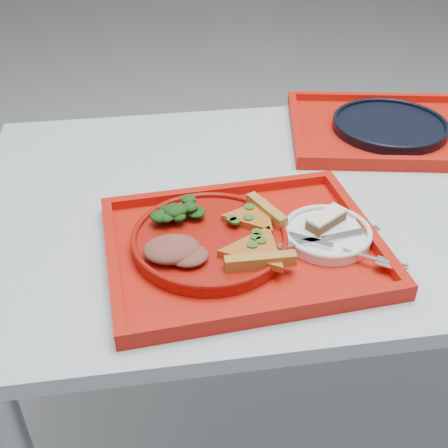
# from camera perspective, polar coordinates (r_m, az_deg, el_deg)

# --- Properties ---
(ground) EXTENTS (10.00, 10.00, 0.00)m
(ground) POSITION_cam_1_polar(r_m,az_deg,el_deg) (1.68, 11.57, -18.31)
(ground) COLOR #96989E
(ground) RESTS_ON ground
(table) EXTENTS (1.60, 0.80, 0.75)m
(table) POSITION_cam_1_polar(r_m,az_deg,el_deg) (1.21, 15.32, 0.94)
(table) COLOR #A8B1BC
(table) RESTS_ON ground
(tray_main) EXTENTS (0.48, 0.38, 0.01)m
(tray_main) POSITION_cam_1_polar(r_m,az_deg,el_deg) (0.95, 1.93, -2.56)
(tray_main) COLOR #B61409
(tray_main) RESTS_ON table
(tray_far) EXTENTS (0.51, 0.43, 0.01)m
(tray_far) POSITION_cam_1_polar(r_m,az_deg,el_deg) (1.37, 16.37, 8.98)
(tray_far) COLOR #B61409
(tray_far) RESTS_ON table
(dinner_plate) EXTENTS (0.26, 0.26, 0.02)m
(dinner_plate) POSITION_cam_1_polar(r_m,az_deg,el_deg) (0.94, -1.47, -1.78)
(dinner_plate) COLOR #951109
(dinner_plate) RESTS_ON tray_main
(side_plate) EXTENTS (0.15, 0.15, 0.01)m
(side_plate) POSITION_cam_1_polar(r_m,az_deg,el_deg) (0.97, 10.39, -1.13)
(side_plate) COLOR white
(side_plate) RESTS_ON tray_main
(navy_plate) EXTENTS (0.26, 0.26, 0.02)m
(navy_plate) POSITION_cam_1_polar(r_m,az_deg,el_deg) (1.37, 16.47, 9.50)
(navy_plate) COLOR black
(navy_plate) RESTS_ON tray_far
(pizza_slice_a) EXTENTS (0.11, 0.13, 0.02)m
(pizza_slice_a) POSITION_cam_1_polar(r_m,az_deg,el_deg) (0.90, 3.33, -2.47)
(pizza_slice_a) COLOR orange
(pizza_slice_a) RESTS_ON dinner_plate
(pizza_slice_b) EXTENTS (0.14, 0.13, 0.02)m
(pizza_slice_b) POSITION_cam_1_polar(r_m,az_deg,el_deg) (0.97, 2.99, 0.91)
(pizza_slice_b) COLOR orange
(pizza_slice_b) RESTS_ON dinner_plate
(salad_heap) EXTENTS (0.08, 0.07, 0.04)m
(salad_heap) POSITION_cam_1_polar(r_m,az_deg,el_deg) (0.97, -4.57, 1.60)
(salad_heap) COLOR black
(salad_heap) RESTS_ON dinner_plate
(meat_portion) EXTENTS (0.09, 0.07, 0.03)m
(meat_portion) POSITION_cam_1_polar(r_m,az_deg,el_deg) (0.89, -5.34, -2.55)
(meat_portion) COLOR brown
(meat_portion) RESTS_ON dinner_plate
(dessert_bar) EXTENTS (0.08, 0.07, 0.02)m
(dessert_bar) POSITION_cam_1_polar(r_m,az_deg,el_deg) (0.98, 10.35, 0.50)
(dessert_bar) COLOR #4A2A18
(dessert_bar) RESTS_ON side_plate
(knife) EXTENTS (0.19, 0.05, 0.01)m
(knife) POSITION_cam_1_polar(r_m,az_deg,el_deg) (0.95, 10.69, -1.35)
(knife) COLOR silver
(knife) RESTS_ON side_plate
(fork) EXTENTS (0.17, 0.12, 0.01)m
(fork) POSITION_cam_1_polar(r_m,az_deg,el_deg) (0.93, 11.87, -2.56)
(fork) COLOR silver
(fork) RESTS_ON side_plate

